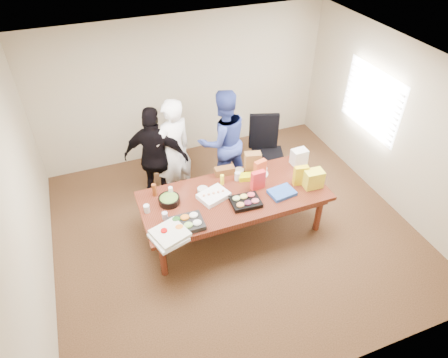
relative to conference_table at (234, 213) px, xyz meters
name	(u,v)px	position (x,y,z in m)	size (l,w,h in m)	color
floor	(234,230)	(0.00, 0.00, -0.39)	(5.50, 5.00, 0.02)	#47301E
ceiling	(237,70)	(0.00, 0.00, 2.33)	(5.50, 5.00, 0.02)	white
wall_back	(184,88)	(0.00, 2.50, 0.98)	(5.50, 0.04, 2.70)	beige
wall_front	(335,308)	(0.00, -2.50, 0.98)	(5.50, 0.04, 2.70)	beige
wall_left	(25,210)	(-2.75, 0.00, 0.98)	(0.04, 5.00, 2.70)	beige
wall_right	(394,126)	(2.75, 0.00, 0.98)	(0.04, 5.00, 2.70)	beige
window_panel	(371,101)	(2.72, 0.60, 1.12)	(0.03, 1.40, 1.10)	white
window_blinds	(369,102)	(2.68, 0.60, 1.12)	(0.04, 1.36, 1.00)	beige
conference_table	(234,213)	(0.00, 0.00, 0.00)	(2.80, 1.20, 0.75)	#4C1C0F
office_chair	(268,154)	(1.04, 0.96, 0.24)	(0.62, 0.62, 1.22)	black
person_center	(174,152)	(-0.61, 1.13, 0.57)	(0.69, 0.45, 1.89)	white
person_right	(223,141)	(0.27, 1.18, 0.55)	(0.90, 0.70, 1.85)	#32429C
person_left	(156,158)	(-0.91, 1.14, 0.52)	(1.05, 0.44, 1.79)	black
veggie_tray	(187,224)	(-0.85, -0.37, 0.41)	(0.46, 0.36, 0.07)	black
fruit_tray	(246,202)	(0.08, -0.25, 0.41)	(0.42, 0.33, 0.06)	black
sheet_cake	(214,196)	(-0.31, 0.04, 0.41)	(0.43, 0.32, 0.07)	white
salad_bowl	(169,200)	(-0.96, 0.17, 0.43)	(0.31, 0.31, 0.10)	black
chip_bag_blue	(282,193)	(0.67, -0.24, 0.40)	(0.37, 0.28, 0.06)	#2853B2
chip_bag_red	(258,180)	(0.39, 0.01, 0.53)	(0.21, 0.09, 0.31)	red
chip_bag_yellow	(301,175)	(1.04, -0.12, 0.54)	(0.22, 0.09, 0.32)	yellow
chip_bag_orange	(260,169)	(0.53, 0.26, 0.53)	(0.20, 0.09, 0.30)	#CC4D26
mayo_jar	(237,176)	(0.18, 0.31, 0.44)	(0.09, 0.09, 0.14)	silver
mustard_bottle	(222,180)	(-0.08, 0.30, 0.46)	(0.06, 0.06, 0.17)	#FFF725
dressing_bottle	(154,190)	(-1.11, 0.41, 0.48)	(0.07, 0.07, 0.21)	brown
ranch_bottle	(171,193)	(-0.90, 0.27, 0.47)	(0.07, 0.07, 0.20)	white
banana_bunch	(247,177)	(0.32, 0.28, 0.42)	(0.25, 0.14, 0.08)	#D7E105
bread_loaf	(225,171)	(0.04, 0.52, 0.44)	(0.31, 0.14, 0.12)	brown
kraft_bag	(253,162)	(0.49, 0.45, 0.54)	(0.26, 0.15, 0.34)	brown
red_cup	(164,233)	(-1.18, -0.46, 0.43)	(0.09, 0.09, 0.12)	#AA0100
clear_cup_a	(165,216)	(-1.09, -0.14, 0.43)	(0.08, 0.08, 0.11)	silver
clear_cup_b	(147,209)	(-1.30, 0.10, 0.43)	(0.09, 0.09, 0.12)	silver
pizza_box_lower	(169,237)	(-1.15, -0.52, 0.40)	(0.42, 0.42, 0.05)	white
pizza_box_upper	(170,233)	(-1.12, -0.50, 0.45)	(0.42, 0.42, 0.05)	beige
plate_a	(260,174)	(0.57, 0.32, 0.38)	(0.26, 0.26, 0.01)	white
plate_b	(260,168)	(0.63, 0.45, 0.38)	(0.23, 0.23, 0.01)	silver
dip_bowl_a	(239,171)	(0.28, 0.47, 0.41)	(0.15, 0.15, 0.06)	beige
dip_bowl_b	(203,190)	(-0.42, 0.23, 0.41)	(0.16, 0.16, 0.06)	beige
grocery_bag_white	(299,157)	(1.28, 0.35, 0.51)	(0.25, 0.18, 0.27)	white
grocery_bag_yellow	(313,179)	(1.19, -0.24, 0.52)	(0.28, 0.20, 0.28)	yellow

